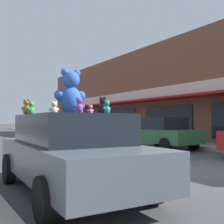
{
  "coord_description": "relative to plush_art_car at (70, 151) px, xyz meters",
  "views": [
    {
      "loc": [
        -5.68,
        -5.63,
        1.36
      ],
      "look_at": [
        -0.76,
        2.26,
        1.66
      ],
      "focal_mm": 45.0,
      "sensor_mm": 36.0,
      "label": 1
    }
  ],
  "objects": [
    {
      "name": "teddy_bear_cream",
      "position": [
        -0.01,
        0.85,
        0.85
      ],
      "size": [
        0.24,
        0.16,
        0.31
      ],
      "rotation": [
        0.0,
        0.0,
        2.91
      ],
      "color": "beige",
      "rests_on": "plush_art_car"
    },
    {
      "name": "teddy_bear_green",
      "position": [
        -0.49,
        0.88,
        0.84
      ],
      "size": [
        0.21,
        0.18,
        0.29
      ],
      "rotation": [
        0.0,
        0.0,
        3.71
      ],
      "color": "green",
      "rests_on": "plush_art_car"
    },
    {
      "name": "teddy_bear_brown",
      "position": [
        -0.53,
        1.09,
        0.87
      ],
      "size": [
        0.24,
        0.24,
        0.35
      ],
      "rotation": [
        0.0,
        0.0,
        2.32
      ],
      "color": "olive",
      "rests_on": "plush_art_car"
    },
    {
      "name": "teddy_bear_giant",
      "position": [
        0.02,
        0.03,
        1.13
      ],
      "size": [
        0.64,
        0.39,
        0.89
      ],
      "rotation": [
        0.0,
        0.0,
        3.13
      ],
      "color": "blue",
      "rests_on": "plush_art_car"
    },
    {
      "name": "teddy_bear_black",
      "position": [
        0.61,
        -0.21,
        0.87
      ],
      "size": [
        0.2,
        0.27,
        0.35
      ],
      "rotation": [
        0.0,
        0.0,
        1.97
      ],
      "color": "black",
      "rests_on": "plush_art_car"
    },
    {
      "name": "parked_car_far_center",
      "position": [
        7.23,
        5.49,
        0.02
      ],
      "size": [
        1.96,
        4.04,
        1.54
      ],
      "color": "#336B3D",
      "rests_on": "ground_plane"
    },
    {
      "name": "teddy_bear_pink",
      "position": [
        0.55,
        0.21,
        0.81
      ],
      "size": [
        0.16,
        0.1,
        0.22
      ],
      "rotation": [
        0.0,
        0.0,
        3.07
      ],
      "color": "pink",
      "rests_on": "plush_art_car"
    },
    {
      "name": "plush_art_car",
      "position": [
        0.0,
        0.0,
        0.0
      ],
      "size": [
        2.1,
        4.57,
        1.48
      ],
      "rotation": [
        0.0,
        0.0,
        -0.05
      ],
      "color": "#4C5660",
      "rests_on": "ground_plane"
    },
    {
      "name": "storefront_row",
      "position": [
        16.99,
        11.89,
        2.68
      ],
      "size": [
        13.59,
        34.79,
        6.92
      ],
      "color": "brown",
      "rests_on": "ground_plane"
    },
    {
      "name": "teddy_bear_white",
      "position": [
        0.61,
        0.89,
        0.82
      ],
      "size": [
        0.19,
        0.14,
        0.25
      ],
      "rotation": [
        0.0,
        0.0,
        2.77
      ],
      "color": "white",
      "rests_on": "plush_art_car"
    },
    {
      "name": "ground_plane",
      "position": [
        3.52,
        0.64,
        -0.78
      ],
      "size": [
        260.0,
        260.0,
        0.0
      ],
      "primitive_type": "plane",
      "color": "#424244"
    },
    {
      "name": "teddy_bear_purple",
      "position": [
        -0.25,
        -0.94,
        0.83
      ],
      "size": [
        0.19,
        0.11,
        0.26
      ],
      "rotation": [
        0.0,
        0.0,
        3.15
      ],
      "color": "purple",
      "rests_on": "plush_art_car"
    },
    {
      "name": "teddy_bear_teal",
      "position": [
        0.56,
        -0.45,
        0.83
      ],
      "size": [
        0.2,
        0.14,
        0.27
      ],
      "rotation": [
        0.0,
        0.0,
        3.41
      ],
      "color": "teal",
      "rests_on": "plush_art_car"
    }
  ]
}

